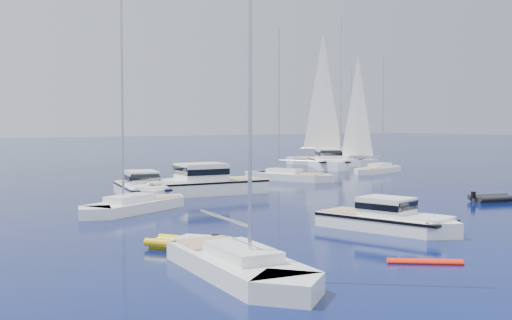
# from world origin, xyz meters

# --- Properties ---
(ground) EXTENTS (400.00, 400.00, 0.00)m
(ground) POSITION_xyz_m (0.00, 0.00, 0.00)
(ground) COLOR #091858
(ground) RESTS_ON ground
(motor_cruiser_near) EXTENTS (4.51, 8.61, 2.16)m
(motor_cruiser_near) POSITION_xyz_m (-7.85, -0.58, 0.00)
(motor_cruiser_near) COLOR white
(motor_cruiser_near) RESTS_ON ground
(motor_cruiser_left) EXTENTS (4.75, 9.63, 2.43)m
(motor_cruiser_left) POSITION_xyz_m (-12.08, 20.24, 0.00)
(motor_cruiser_left) COLOR white
(motor_cruiser_left) RESTS_ON ground
(motor_cruiser_centre) EXTENTS (11.70, 4.36, 3.01)m
(motor_cruiser_centre) POSITION_xyz_m (-7.95, 19.13, 0.00)
(motor_cruiser_centre) COLOR white
(motor_cruiser_centre) RESTS_ON ground
(motor_cruiser_distant) EXTENTS (8.59, 11.50, 2.96)m
(motor_cruiser_distant) POSITION_xyz_m (18.32, 35.14, 0.00)
(motor_cruiser_distant) COLOR white
(motor_cruiser_distant) RESTS_ON ground
(sailboat_fore) EXTENTS (4.03, 10.87, 15.60)m
(sailboat_fore) POSITION_xyz_m (-19.27, -4.31, 0.00)
(sailboat_fore) COLOR silver
(sailboat_fore) RESTS_ON ground
(sailboat_mid_r) EXTENTS (6.45, 10.22, 14.74)m
(sailboat_mid_r) POSITION_xyz_m (4.91, 25.14, 0.00)
(sailboat_mid_r) COLOR white
(sailboat_mid_r) RESTS_ON ground
(sailboat_mid_l) EXTENTS (9.86, 6.59, 14.33)m
(sailboat_mid_l) POSITION_xyz_m (-15.70, 13.22, 0.00)
(sailboat_mid_l) COLOR white
(sailboat_mid_l) RESTS_ON ground
(sailboat_centre) EXTENTS (9.27, 4.96, 13.21)m
(sailboat_centre) POSITION_xyz_m (18.20, 26.78, 0.00)
(sailboat_centre) COLOR white
(sailboat_centre) RESTS_ON ground
(sailboat_sails_r) EXTENTS (9.01, 13.19, 19.23)m
(sailboat_sails_r) POSITION_xyz_m (22.29, 39.43, 0.00)
(sailboat_sails_r) COLOR white
(sailboat_sails_r) RESTS_ON ground
(sailboat_sails_far) EXTENTS (10.08, 9.19, 15.95)m
(sailboat_sails_far) POSITION_xyz_m (51.08, 67.34, 0.00)
(sailboat_sails_far) COLOR white
(sailboat_sails_far) RESTS_ON ground
(tender_yellow) EXTENTS (3.20, 3.60, 0.95)m
(tender_yellow) POSITION_xyz_m (-18.72, 1.01, 0.00)
(tender_yellow) COLOR #DDB50D
(tender_yellow) RESTS_ON ground
(tender_grey_near) EXTENTS (3.74, 2.68, 0.95)m
(tender_grey_near) POSITION_xyz_m (6.90, 4.03, 0.00)
(tender_grey_near) COLOR black
(tender_grey_near) RESTS_ON ground
(kayak_orange) EXTENTS (2.61, 2.26, 0.30)m
(kayak_orange) POSITION_xyz_m (-12.20, -6.82, 0.00)
(kayak_orange) COLOR red
(kayak_orange) RESTS_ON ground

